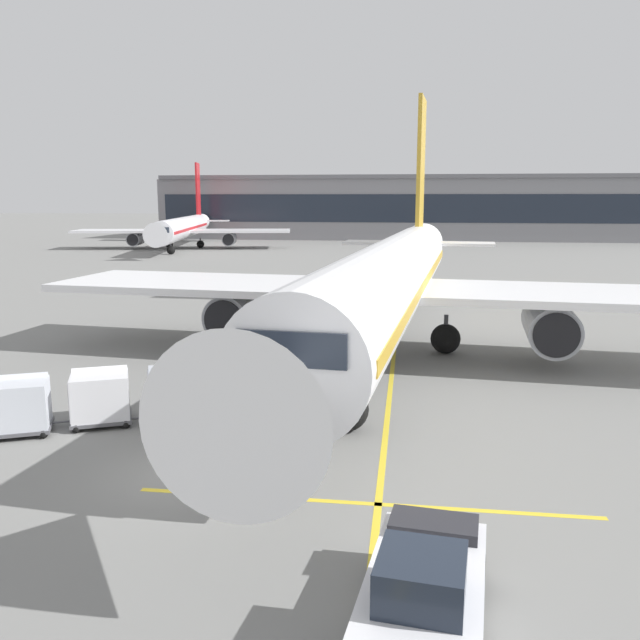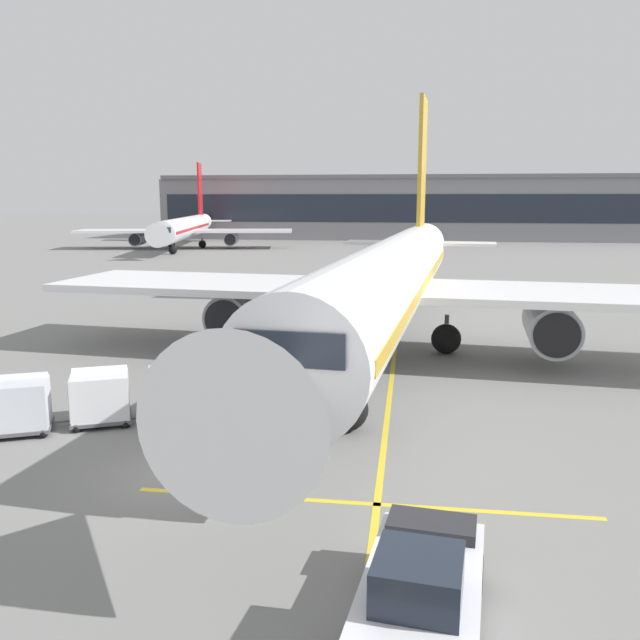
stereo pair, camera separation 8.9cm
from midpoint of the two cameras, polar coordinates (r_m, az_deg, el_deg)
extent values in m
plane|color=slate|center=(19.53, -11.43, -12.93)|extent=(600.00, 600.00, 0.00)
cylinder|color=white|center=(31.41, 6.03, 3.46)|extent=(6.87, 34.62, 3.73)
cube|color=gold|center=(31.41, 6.03, 3.46)|extent=(6.78, 33.25, 0.45)
cone|color=white|center=(13.07, -4.77, -6.74)|extent=(3.87, 4.03, 3.54)
cone|color=white|center=(51.39, 8.93, 6.49)|extent=(3.70, 6.23, 3.17)
cube|color=white|center=(34.56, -8.65, 3.12)|extent=(16.91, 8.36, 0.36)
cylinder|color=#93969E|center=(33.65, -6.91, 0.66)|extent=(2.71, 4.67, 2.31)
cylinder|color=black|center=(31.55, -8.33, -0.04)|extent=(1.97, 0.30, 1.96)
cube|color=white|center=(32.49, 22.02, 1.99)|extent=(16.91, 8.36, 0.36)
cylinder|color=#93969E|center=(31.85, 19.67, -0.46)|extent=(2.71, 4.67, 2.31)
cylinder|color=black|center=(29.62, 20.14, -1.29)|extent=(1.97, 0.30, 1.96)
cube|color=gold|center=(49.82, 8.98, 12.84)|extent=(0.66, 4.14, 10.33)
cube|color=white|center=(49.59, 8.78, 6.67)|extent=(11.32, 3.76, 0.20)
cube|color=#1E2633|center=(15.34, -1.80, -1.93)|extent=(2.75, 1.91, 0.82)
cylinder|color=#47474C|center=(21.91, 2.44, -6.28)|extent=(0.22, 0.22, 1.23)
sphere|color=black|center=(22.10, 2.43, -7.80)|extent=(1.51, 1.51, 1.51)
cylinder|color=#47474C|center=(33.93, 1.64, -0.18)|extent=(0.22, 0.22, 1.23)
sphere|color=black|center=(34.05, 1.63, -1.20)|extent=(1.51, 1.51, 1.51)
cylinder|color=#47474C|center=(33.28, 11.10, -0.59)|extent=(0.22, 0.22, 1.23)
sphere|color=black|center=(33.40, 11.07, -1.63)|extent=(1.51, 1.51, 1.51)
cube|color=#A3A8B2|center=(26.26, -5.77, -5.42)|extent=(3.76, 2.95, 0.44)
cube|color=black|center=(26.27, -7.96, -4.17)|extent=(0.79, 0.77, 0.70)
cylinder|color=#333338|center=(26.38, -6.51, -3.96)|extent=(0.08, 0.08, 0.80)
cube|color=#A3A8B2|center=(26.27, -3.15, -2.85)|extent=(4.82, 3.01, 1.95)
cube|color=black|center=(26.24, -3.16, -2.66)|extent=(4.63, 2.83, 1.80)
cube|color=#333338|center=(25.83, -2.90, -2.81)|extent=(4.38, 2.23, 1.99)
cube|color=#333338|center=(26.65, -3.41, -2.39)|extent=(4.38, 2.23, 1.99)
cylinder|color=black|center=(25.91, -2.81, -6.10)|extent=(0.59, 0.43, 0.56)
cylinder|color=black|center=(27.28, -3.66, -5.25)|extent=(0.59, 0.43, 0.56)
cylinder|color=black|center=(25.40, -8.02, -6.54)|extent=(0.59, 0.43, 0.56)
cylinder|color=black|center=(26.79, -8.61, -5.65)|extent=(0.59, 0.43, 0.56)
cube|color=#515156|center=(23.79, -12.24, -8.07)|extent=(2.48, 2.28, 0.12)
cylinder|color=#4C4C51|center=(23.76, -15.52, -8.27)|extent=(0.67, 0.35, 0.07)
cube|color=#9EA3AD|center=(23.54, -12.32, -6.20)|extent=(2.35, 2.14, 1.50)
cube|color=#9EA3AD|center=(23.80, -12.44, -4.71)|extent=(2.03, 1.50, 0.74)
cube|color=silver|center=(23.51, -14.68, -6.33)|extent=(0.61, 1.33, 1.38)
sphere|color=black|center=(24.42, -14.24, -7.81)|extent=(0.30, 0.30, 0.30)
sphere|color=black|center=(23.13, -14.11, -8.85)|extent=(0.30, 0.30, 0.30)
sphere|color=black|center=(24.51, -10.47, -7.59)|extent=(0.30, 0.30, 0.30)
sphere|color=black|center=(23.22, -10.12, -8.61)|extent=(0.30, 0.30, 0.30)
cube|color=#515156|center=(24.10, -18.48, -8.14)|extent=(2.48, 2.28, 0.12)
cylinder|color=#4C4C51|center=(24.21, -21.70, -8.29)|extent=(0.67, 0.35, 0.07)
cube|color=silver|center=(23.86, -18.59, -6.29)|extent=(2.35, 2.14, 1.50)
cube|color=silver|center=(24.11, -18.63, -4.82)|extent=(2.03, 1.50, 0.74)
cube|color=silver|center=(23.93, -20.91, -6.39)|extent=(0.61, 1.33, 1.38)
sphere|color=black|center=(24.82, -20.27, -7.85)|extent=(0.30, 0.30, 0.30)
sphere|color=black|center=(23.53, -20.50, -8.88)|extent=(0.30, 0.30, 0.30)
sphere|color=black|center=(24.73, -16.54, -7.69)|extent=(0.30, 0.30, 0.30)
sphere|color=black|center=(23.44, -16.56, -8.71)|extent=(0.30, 0.30, 0.30)
cube|color=#515156|center=(24.16, -24.71, -8.53)|extent=(2.48, 2.28, 0.12)
cube|color=silver|center=(23.92, -24.86, -6.70)|extent=(2.35, 2.14, 1.50)
cube|color=silver|center=(24.17, -24.81, -5.22)|extent=(2.03, 1.50, 0.74)
sphere|color=black|center=(24.70, -22.62, -8.10)|extent=(0.30, 0.30, 0.30)
sphere|color=black|center=(23.42, -22.98, -9.15)|extent=(0.30, 0.30, 0.30)
cube|color=silver|center=(12.97, 9.13, -22.50)|extent=(2.63, 4.63, 0.70)
cube|color=#1E2633|center=(11.92, 8.82, -21.47)|extent=(1.65, 1.71, 0.80)
cube|color=#28282D|center=(14.16, 9.94, -17.29)|extent=(1.89, 1.18, 0.24)
cylinder|color=black|center=(14.25, 13.67, -20.79)|extent=(0.37, 0.79, 0.76)
cylinder|color=black|center=(14.38, 5.81, -20.23)|extent=(0.37, 0.79, 0.76)
cylinder|color=black|center=(22.74, -5.06, -8.16)|extent=(0.15, 0.15, 0.86)
cylinder|color=black|center=(22.85, -4.71, -8.06)|extent=(0.15, 0.15, 0.86)
cube|color=yellow|center=(22.57, -4.92, -6.38)|extent=(0.42, 0.45, 0.58)
cube|color=white|center=(22.66, -5.12, -6.31)|extent=(0.21, 0.28, 0.08)
sphere|color=beige|center=(22.46, -4.93, -5.38)|extent=(0.21, 0.21, 0.21)
sphere|color=yellow|center=(22.44, -4.94, -5.20)|extent=(0.23, 0.23, 0.23)
cylinder|color=yellow|center=(22.44, -5.38, -6.62)|extent=(0.09, 0.09, 0.56)
cylinder|color=yellow|center=(22.74, -4.45, -6.37)|extent=(0.09, 0.09, 0.56)
cylinder|color=black|center=(23.42, -5.15, -7.60)|extent=(0.15, 0.15, 0.86)
cylinder|color=black|center=(23.54, -4.85, -7.49)|extent=(0.15, 0.15, 0.86)
cube|color=yellow|center=(23.26, -5.03, -5.86)|extent=(0.39, 0.45, 0.58)
cube|color=white|center=(23.35, -5.26, -5.80)|extent=(0.17, 0.30, 0.08)
sphere|color=beige|center=(23.15, -5.04, -4.89)|extent=(0.21, 0.21, 0.21)
sphere|color=yellow|center=(23.13, -5.05, -4.72)|extent=(0.23, 0.23, 0.23)
cylinder|color=yellow|center=(23.11, -5.42, -6.10)|extent=(0.09, 0.09, 0.56)
cylinder|color=yellow|center=(23.45, -4.63, -5.84)|extent=(0.09, 0.09, 0.56)
cylinder|color=#514C42|center=(26.53, -9.05, -5.49)|extent=(0.15, 0.15, 0.86)
cylinder|color=#514C42|center=(26.60, -9.40, -5.46)|extent=(0.15, 0.15, 0.86)
cube|color=orange|center=(26.37, -9.27, -3.97)|extent=(0.41, 0.29, 0.58)
cube|color=white|center=(26.26, -9.38, -4.04)|extent=(0.34, 0.06, 0.08)
sphere|color=brown|center=(26.27, -9.30, -3.11)|extent=(0.21, 0.21, 0.21)
sphere|color=yellow|center=(26.26, -9.30, -2.96)|extent=(0.23, 0.23, 0.23)
cylinder|color=orange|center=(26.29, -8.79, -4.11)|extent=(0.09, 0.09, 0.56)
cylinder|color=orange|center=(26.48, -9.74, -4.03)|extent=(0.09, 0.09, 0.56)
cylinder|color=#333847|center=(23.66, -12.05, -7.60)|extent=(0.15, 0.15, 0.86)
cylinder|color=#333847|center=(23.83, -12.05, -7.47)|extent=(0.15, 0.15, 0.86)
cube|color=orange|center=(23.53, -12.12, -5.87)|extent=(0.36, 0.44, 0.58)
cube|color=white|center=(23.53, -12.42, -5.88)|extent=(0.13, 0.32, 0.08)
sphere|color=beige|center=(23.42, -12.16, -4.91)|extent=(0.21, 0.21, 0.21)
sphere|color=yellow|center=(23.40, -12.16, -4.74)|extent=(0.23, 0.23, 0.23)
cylinder|color=orange|center=(23.32, -12.10, -6.15)|extent=(0.09, 0.09, 0.56)
cylinder|color=orange|center=(23.78, -12.12, -5.82)|extent=(0.09, 0.09, 0.56)
cube|color=black|center=(30.03, -7.48, -4.34)|extent=(0.58, 0.58, 0.05)
cone|color=orange|center=(29.94, -7.49, -3.72)|extent=(0.47, 0.47, 0.61)
cylinder|color=white|center=(29.94, -7.49, -3.67)|extent=(0.26, 0.26, 0.07)
cube|color=black|center=(28.56, -6.87, -5.11)|extent=(0.63, 0.63, 0.05)
cone|color=orange|center=(28.47, -6.88, -4.42)|extent=(0.51, 0.51, 0.66)
cylinder|color=white|center=(28.46, -6.88, -4.35)|extent=(0.28, 0.28, 0.08)
cube|color=yellow|center=(32.11, 6.58, -3.37)|extent=(0.20, 110.00, 0.01)
cube|color=yellow|center=(17.43, 3.87, -15.73)|extent=(12.00, 0.20, 0.01)
cube|color=gray|center=(128.27, 8.52, 9.58)|extent=(96.66, 17.09, 11.18)
cube|color=#1E2633|center=(119.68, 8.55, 9.64)|extent=(93.76, 0.10, 5.03)
cube|color=slate|center=(126.60, 8.60, 12.25)|extent=(95.69, 14.53, 0.70)
cylinder|color=white|center=(103.00, -11.79, 7.90)|extent=(9.02, 33.44, 3.25)
cube|color=red|center=(103.00, -11.79, 7.90)|extent=(8.82, 32.13, 0.39)
cone|color=white|center=(85.02, -13.85, 7.28)|extent=(3.61, 3.74, 3.09)
cone|color=white|center=(122.04, -10.28, 8.47)|extent=(3.63, 5.61, 2.76)
cube|color=white|center=(105.60, -16.33, 7.50)|extent=(16.78, 9.34, 0.36)
cylinder|color=#93969E|center=(104.69, -15.64, 6.86)|extent=(2.74, 4.62, 2.02)
cylinder|color=black|center=(102.53, -15.93, 6.77)|extent=(1.71, 0.42, 1.71)
cube|color=white|center=(102.77, -6.94, 7.77)|extent=(16.78, 9.34, 0.36)
cylinder|color=#93969E|center=(102.30, -7.74, 7.07)|extent=(2.74, 4.62, 2.02)
cylinder|color=black|center=(100.09, -7.87, 6.99)|extent=(1.71, 0.42, 1.71)
cube|color=red|center=(120.68, -10.45, 11.01)|extent=(0.97, 3.99, 10.01)
cube|color=white|center=(120.48, -10.38, 8.55)|extent=(11.08, 4.51, 0.20)
cube|color=#1E2633|center=(87.22, -13.56, 7.69)|extent=(2.50, 1.84, 0.72)
cylinder|color=#47474C|center=(93.28, -12.76, 6.30)|extent=(0.22, 0.22, 0.97)
sphere|color=black|center=(93.31, -12.75, 6.00)|extent=(1.19, 1.19, 1.19)
cylinder|color=#47474C|center=(105.18, -12.91, 6.76)|extent=(0.22, 0.22, 0.97)
sphere|color=black|center=(105.22, -12.90, 6.49)|extent=(1.19, 1.19, 1.19)
cylinder|color=#47474C|center=(104.38, -10.26, 6.83)|extent=(0.22, 0.22, 0.97)
sphere|color=black|center=(104.42, -10.25, 6.56)|extent=(1.19, 1.19, 1.19)
camera|label=1|loc=(0.04, -89.90, 0.02)|focal=36.52mm
camera|label=2|loc=(0.04, 90.10, -0.02)|focal=36.52mm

